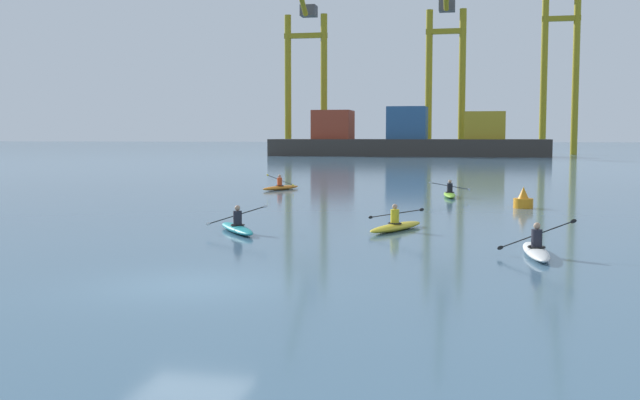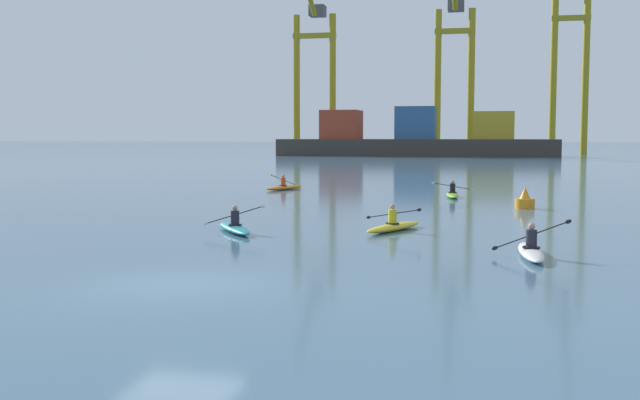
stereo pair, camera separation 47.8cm
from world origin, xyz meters
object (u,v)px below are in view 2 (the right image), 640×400
at_px(kayak_white, 531,250).
at_px(kayak_teal, 234,227).
at_px(gantry_crane_west_mid, 455,54).
at_px(kayak_yellow, 394,226).
at_px(kayak_orange, 284,187).
at_px(gantry_crane_west, 314,58).
at_px(container_barge, 415,140).
at_px(gantry_crane_east_mid, 571,45).
at_px(channel_buoy, 525,201).
at_px(kayak_lime, 452,194).

bearing_deg(kayak_white, kayak_teal, 161.52).
height_order(gantry_crane_west_mid, kayak_yellow, gantry_crane_west_mid).
height_order(kayak_teal, kayak_orange, kayak_orange).
relative_size(kayak_white, kayak_teal, 1.08).
height_order(kayak_yellow, kayak_teal, same).
bearing_deg(gantry_crane_west, container_barge, -24.03).
xyz_separation_m(gantry_crane_east_mid, channel_buoy, (-12.11, -104.07, -18.89)).
relative_size(gantry_crane_west_mid, kayak_orange, 11.05).
height_order(kayak_white, kayak_lime, kayak_white).
xyz_separation_m(gantry_crane_west_mid, channel_buoy, (7.68, -98.82, -17.22)).
height_order(gantry_crane_west_mid, kayak_lime, gantry_crane_west_mid).
bearing_deg(kayak_orange, channel_buoy, -33.28).
bearing_deg(kayak_white, container_barge, 97.13).
bearing_deg(kayak_yellow, gantry_crane_west_mid, 91.46).
height_order(kayak_teal, kayak_lime, same).
height_order(gantry_crane_west, gantry_crane_east_mid, gantry_crane_east_mid).
bearing_deg(kayak_orange, kayak_lime, -18.55).
xyz_separation_m(container_barge, kayak_white, (13.01, -103.97, -2.52)).
bearing_deg(kayak_orange, kayak_white, -60.19).
distance_m(channel_buoy, kayak_yellow, 10.71).
xyz_separation_m(gantry_crane_west, kayak_teal, (22.39, -109.24, -17.07)).
distance_m(kayak_yellow, kayak_teal, 5.59).
bearing_deg(gantry_crane_west, kayak_white, -74.05).
relative_size(container_barge, kayak_yellow, 13.57).
distance_m(kayak_white, kayak_teal, 10.30).
bearing_deg(gantry_crane_east_mid, kayak_yellow, -98.52).
bearing_deg(container_barge, kayak_yellow, -85.04).
xyz_separation_m(kayak_yellow, kayak_teal, (-5.35, -1.62, 0.00)).
height_order(channel_buoy, kayak_white, kayak_white).
bearing_deg(gantry_crane_west, gantry_crane_east_mid, 7.59).
distance_m(channel_buoy, kayak_white, 14.41).
distance_m(gantry_crane_west_mid, kayak_orange, 91.51).
bearing_deg(gantry_crane_west, kayak_yellow, -75.55).
bearing_deg(gantry_crane_east_mid, gantry_crane_west, -172.41).
distance_m(gantry_crane_east_mid, kayak_lime, 101.43).
distance_m(kayak_teal, kayak_orange, 20.69).
distance_m(container_barge, kayak_teal, 100.79).
relative_size(gantry_crane_east_mid, kayak_lime, 11.86).
bearing_deg(gantry_crane_east_mid, container_barge, -150.49).
distance_m(kayak_yellow, kayak_lime, 15.27).
height_order(container_barge, kayak_orange, container_barge).
height_order(gantry_crane_east_mid, kayak_orange, gantry_crane_east_mid).
bearing_deg(channel_buoy, gantry_crane_west, 108.41).
distance_m(container_barge, kayak_lime, 84.50).
relative_size(container_barge, gantry_crane_west, 1.31).
bearing_deg(gantry_crane_west_mid, gantry_crane_west, -178.37).
relative_size(gantry_crane_east_mid, kayak_white, 11.91).
relative_size(gantry_crane_east_mid, kayak_yellow, 12.18).
distance_m(gantry_crane_east_mid, kayak_white, 120.66).
bearing_deg(kayak_orange, gantry_crane_west, 101.83).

